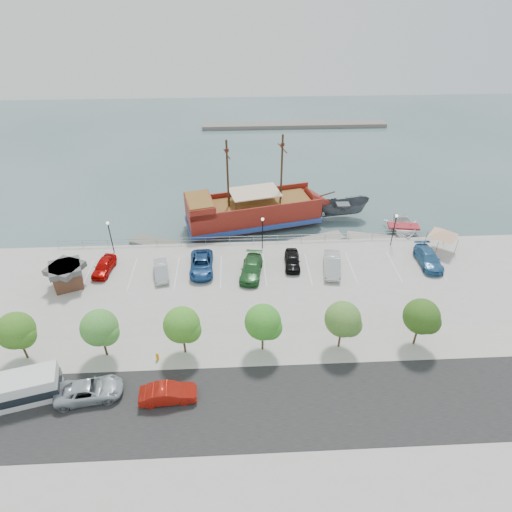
{
  "coord_description": "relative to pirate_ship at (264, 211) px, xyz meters",
  "views": [
    {
      "loc": [
        -2.93,
        -37.01,
        29.3
      ],
      "look_at": [
        -1.0,
        2.0,
        2.0
      ],
      "focal_mm": 30.0,
      "sensor_mm": 36.0,
      "label": 1
    }
  ],
  "objects": [
    {
      "name": "shed",
      "position": [
        -22.05,
        -13.47,
        0.2
      ],
      "size": [
        4.05,
        4.05,
        2.6
      ],
      "rotation": [
        0.0,
        0.0,
        0.35
      ],
      "color": "#543122",
      "rests_on": "land_slab"
    },
    {
      "name": "parked_car_h",
      "position": [
        18.36,
        -11.56,
        -0.41
      ],
      "size": [
        2.25,
        5.41,
        1.56
      ],
      "primitive_type": "imported",
      "rotation": [
        0.0,
        0.0,
        -0.01
      ],
      "color": "#2E6292",
      "rests_on": "land_slab"
    },
    {
      "name": "street_van",
      "position": [
        -15.91,
        -28.23,
        -0.45
      ],
      "size": [
        5.6,
        3.17,
        1.47
      ],
      "primitive_type": "imported",
      "rotation": [
        0.0,
        0.0,
        1.71
      ],
      "color": "#9CA5AB",
      "rests_on": "street"
    },
    {
      "name": "ground",
      "position": [
        -0.64,
        -13.82,
        -2.19
      ],
      "size": [
        160.0,
        160.0,
        0.0
      ],
      "primitive_type": "plane",
      "color": "#395154"
    },
    {
      "name": "lamp_post_right",
      "position": [
        15.36,
        -7.32,
        1.75
      ],
      "size": [
        0.36,
        0.36,
        4.28
      ],
      "color": "black",
      "rests_on": "land_slab"
    },
    {
      "name": "parked_car_a",
      "position": [
        -18.82,
        -11.16,
        -0.45
      ],
      "size": [
        2.31,
        4.53,
        1.48
      ],
      "primitive_type": "imported",
      "rotation": [
        0.0,
        0.0,
        -0.14
      ],
      "color": "#B40704",
      "rests_on": "land_slab"
    },
    {
      "name": "dock_east",
      "position": [
        14.08,
        -4.62,
        -1.99
      ],
      "size": [
        7.08,
        3.68,
        0.39
      ],
      "primitive_type": "cube",
      "rotation": [
        0.0,
        0.0,
        -0.27
      ],
      "color": "gray",
      "rests_on": "ground"
    },
    {
      "name": "parked_car_f",
      "position": [
        6.98,
        -12.23,
        -0.35
      ],
      "size": [
        2.55,
        5.29,
        1.67
      ],
      "primitive_type": "imported",
      "rotation": [
        0.0,
        0.0,
        -0.16
      ],
      "color": "silver",
      "rests_on": "land_slab"
    },
    {
      "name": "lamp_post_left",
      "position": [
        -18.64,
        -7.32,
        1.75
      ],
      "size": [
        0.36,
        0.36,
        4.28
      ],
      "color": "black",
      "rests_on": "land_slab"
    },
    {
      "name": "shuttle_bus",
      "position": [
        -21.68,
        -28.32,
        -0.01
      ],
      "size": [
        7.28,
        4.05,
        2.43
      ],
      "rotation": [
        0.0,
        0.0,
        0.25
      ],
      "color": "silver",
      "rests_on": "street"
    },
    {
      "name": "street_sedan",
      "position": [
        -9.53,
        -28.85,
        -0.44
      ],
      "size": [
        4.65,
        1.92,
        1.5
      ],
      "primitive_type": "imported",
      "rotation": [
        0.0,
        0.0,
        1.64
      ],
      "color": "#A4170D",
      "rests_on": "street"
    },
    {
      "name": "lamp_post_mid",
      "position": [
        -0.64,
        -7.32,
        1.75
      ],
      "size": [
        0.36,
        0.36,
        4.28
      ],
      "color": "black",
      "rests_on": "land_slab"
    },
    {
      "name": "parked_car_e",
      "position": [
        2.59,
        -11.07,
        -0.45
      ],
      "size": [
        2.0,
        4.4,
        1.46
      ],
      "primitive_type": "imported",
      "rotation": [
        0.0,
        0.0,
        -0.06
      ],
      "color": "black",
      "rests_on": "land_slab"
    },
    {
      "name": "tree_f",
      "position": [
        12.51,
        -23.9,
        2.11
      ],
      "size": [
        3.3,
        3.2,
        5.0
      ],
      "color": "#473321",
      "rests_on": "sidewalk"
    },
    {
      "name": "sidewalk",
      "position": [
        -0.64,
        -23.82,
        -1.17
      ],
      "size": [
        100.0,
        4.0,
        0.05
      ],
      "primitive_type": "cube",
      "color": "#A7A192",
      "rests_on": "land_slab"
    },
    {
      "name": "fire_hydrant",
      "position": [
        -11.0,
        -24.62,
        -0.75
      ],
      "size": [
        0.28,
        0.28,
        0.8
      ],
      "rotation": [
        0.0,
        0.0,
        0.15
      ],
      "color": "orange",
      "rests_on": "sidewalk"
    },
    {
      "name": "parked_car_b",
      "position": [
        -12.24,
        -12.25,
        -0.49
      ],
      "size": [
        2.24,
        4.41,
        1.39
      ],
      "primitive_type": "imported",
      "rotation": [
        0.0,
        0.0,
        0.19
      ],
      "color": "#B7B9BC",
      "rests_on": "land_slab"
    },
    {
      "name": "street",
      "position": [
        -0.64,
        -29.82,
        -1.18
      ],
      "size": [
        100.0,
        8.0,
        0.04
      ],
      "primitive_type": "cube",
      "color": "black",
      "rests_on": "land_slab"
    },
    {
      "name": "far_shore",
      "position": [
        9.36,
        41.18,
        -1.79
      ],
      "size": [
        40.0,
        3.0,
        0.8
      ],
      "primitive_type": "cube",
      "color": "#686257",
      "rests_on": "ground"
    },
    {
      "name": "tree_a",
      "position": [
        -22.49,
        -23.9,
        2.11
      ],
      "size": [
        3.3,
        3.2,
        5.0
      ],
      "color": "#473321",
      "rests_on": "sidewalk"
    },
    {
      "name": "tree_d",
      "position": [
        -1.49,
        -23.9,
        2.11
      ],
      "size": [
        3.3,
        3.2,
        5.0
      ],
      "color": "#473321",
      "rests_on": "sidewalk"
    },
    {
      "name": "seawall_railing",
      "position": [
        -0.64,
        -6.02,
        -0.66
      ],
      "size": [
        50.0,
        0.06,
        1.0
      ],
      "color": "gray",
      "rests_on": "land_slab"
    },
    {
      "name": "pirate_ship",
      "position": [
        0.0,
        0.0,
        0.0
      ],
      "size": [
        21.07,
        9.94,
        13.05
      ],
      "rotation": [
        0.0,
        0.0,
        0.23
      ],
      "color": "maroon",
      "rests_on": "ground"
    },
    {
      "name": "tree_b",
      "position": [
        -15.49,
        -23.9,
        2.11
      ],
      "size": [
        3.3,
        3.2,
        5.0
      ],
      "color": "#473321",
      "rests_on": "sidewalk"
    },
    {
      "name": "canopy_tent",
      "position": [
        20.91,
        -8.76,
        1.77
      ],
      "size": [
        4.48,
        4.48,
        3.39
      ],
      "rotation": [
        0.0,
        0.0,
        0.11
      ],
      "color": "slate",
      "rests_on": "land_slab"
    },
    {
      "name": "parked_car_d",
      "position": [
        -2.18,
        -12.55,
        -0.4
      ],
      "size": [
        3.13,
        5.75,
        1.58
      ],
      "primitive_type": "imported",
      "rotation": [
        0.0,
        0.0,
        -0.17
      ],
      "color": "#255B2A",
      "rests_on": "land_slab"
    },
    {
      "name": "dock_mid",
      "position": [
        6.63,
        -4.62,
        -1.98
      ],
      "size": [
        7.56,
        4.14,
        0.42
      ],
      "primitive_type": "cube",
      "rotation": [
        0.0,
        0.0,
        0.3
      ],
      "color": "gray",
      "rests_on": "ground"
    },
    {
      "name": "parked_car_c",
      "position": [
        -7.81,
        -11.45,
        -0.41
      ],
      "size": [
        2.74,
        5.65,
        1.55
      ],
      "primitive_type": "imported",
      "rotation": [
        0.0,
        0.0,
        0.03
      ],
      "color": "navy",
      "rests_on": "land_slab"
    },
    {
      "name": "tree_e",
      "position": [
        5.51,
        -23.9,
        2.11
      ],
      "size": [
        3.3,
        3.2,
        5.0
      ],
      "color": "#473321",
      "rests_on": "sidewalk"
    },
    {
      "name": "speedboat",
      "position": [
        18.4,
        -3.11,
        -1.52
      ],
      "size": [
        5.46,
        6.99,
        1.32
      ],
      "primitive_type": "imported",
      "rotation": [
        0.0,
        0.0,
        -0.15
      ],
      "color": "white",
      "rests_on": "ground"
    },
    {
      "name": "dock_west",
      "position": [
        -13.69,
        -4.62,
        -1.97
      ],
      "size": [
        7.9,
        5.18,
        0.44
      ],
      "primitive_type": "cube",
      "rotation": [
        0.0,
        0.0,
        -0.43
      ],
      "color": "slate",
      "rests_on": "ground"
    },
    {
      "name": "land_slab",
      "position": [
        -0.64,
        -34.82,
        -1.79
      ],
      "size": [
        100.0,
        58.0,
        1.2
      ],
      "primitive_type": "cube",
      "color": "#A2A096",
      "rests_on": "ground"
    },
    {
      "name": "tree_c",
      "position": [
        -8.49,
        -23.9,
        2.11
      ],
      "size": [
        3.3,
        3.2,
        5.0
      ],
      "color": "#473321",
      "rests_on": "sidewalk"
    },
    {
      "name": "patrol_boat",
      "position": [
        11.14,
        1.29,
        -0.79
      ],
      "size": [
        7.34,
        3.06,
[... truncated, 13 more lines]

